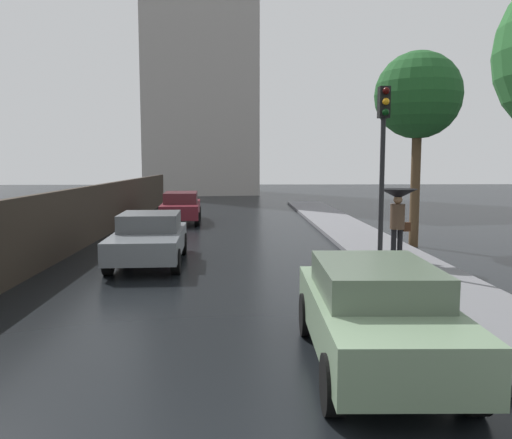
% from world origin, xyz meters
% --- Properties ---
extents(car_maroon_near_kerb, '(1.93, 4.51, 1.39)m').
position_xyz_m(car_maroon_near_kerb, '(-1.87, 19.44, 0.73)').
color(car_maroon_near_kerb, maroon).
rests_on(car_maroon_near_kerb, ground).
extents(car_grey_mid_road, '(2.02, 4.38, 1.35)m').
position_xyz_m(car_grey_mid_road, '(-1.67, 9.73, 0.70)').
color(car_grey_mid_road, slate).
rests_on(car_grey_mid_road, ground).
extents(car_green_far_ahead, '(1.84, 4.01, 1.40)m').
position_xyz_m(car_green_far_ahead, '(2.62, 2.28, 0.75)').
color(car_green_far_ahead, slate).
rests_on(car_green_far_ahead, ground).
extents(pedestrian_with_umbrella_near, '(0.99, 0.99, 1.92)m').
position_xyz_m(pedestrian_with_umbrella_near, '(4.96, 9.05, 1.65)').
color(pedestrian_with_umbrella_near, black).
rests_on(pedestrian_with_umbrella_near, sidewalk_strip).
extents(traffic_light, '(0.26, 0.39, 4.43)m').
position_xyz_m(traffic_light, '(4.31, 8.26, 3.20)').
color(traffic_light, black).
rests_on(traffic_light, sidewalk_strip).
extents(street_tree_mid, '(2.76, 2.76, 6.26)m').
position_xyz_m(street_tree_mid, '(6.52, 12.32, 4.83)').
color(street_tree_mid, '#4C3823').
rests_on(street_tree_mid, ground).
extents(distant_tower, '(10.69, 9.68, 27.11)m').
position_xyz_m(distant_tower, '(-2.88, 41.84, 13.56)').
color(distant_tower, '#9E9993').
rests_on(distant_tower, ground).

